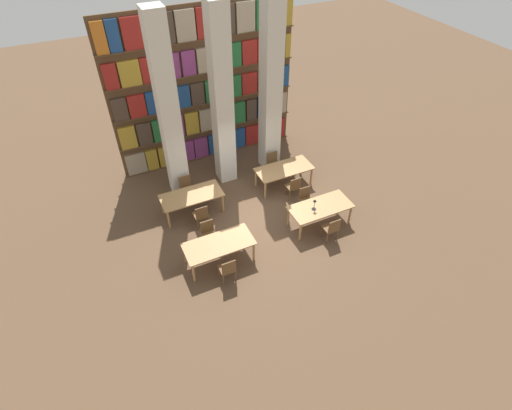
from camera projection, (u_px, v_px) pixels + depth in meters
ground_plane at (254, 218)px, 12.93m from camera, size 40.00×40.00×0.00m
bookshelf_bank at (205, 89)px, 13.87m from camera, size 6.63×0.35×5.50m
pillar_left at (168, 112)px, 12.03m from camera, size 0.60×0.60×6.00m
pillar_center at (222, 101)px, 12.58m from camera, size 0.60×0.60×6.00m
pillar_right at (271, 90)px, 13.13m from camera, size 0.60×0.60×6.00m
reading_table_0 at (219, 245)px, 11.16m from camera, size 1.97×0.91×0.73m
chair_0 at (228, 269)px, 10.76m from camera, size 0.42×0.40×0.87m
chair_1 at (209, 233)px, 11.76m from camera, size 0.42×0.40×0.87m
reading_table_1 at (320, 208)px, 12.32m from camera, size 1.97×0.91×0.73m
chair_2 at (331, 228)px, 11.92m from camera, size 0.42×0.40×0.87m
chair_3 at (306, 199)px, 12.92m from camera, size 0.42×0.40×0.87m
desk_lamp_0 at (315, 203)px, 12.00m from camera, size 0.14×0.14×0.39m
reading_table_2 at (192, 197)px, 12.72m from camera, size 1.97×0.91×0.73m
chair_4 at (201, 215)px, 12.35m from camera, size 0.42×0.40×0.87m
chair_5 at (186, 188)px, 13.35m from camera, size 0.42×0.40×0.87m
reading_table_3 at (284, 170)px, 13.78m from camera, size 1.97×0.91×0.73m
chair_6 at (293, 187)px, 13.39m from camera, size 0.42×0.40×0.87m
chair_7 at (274, 163)px, 14.39m from camera, size 0.42×0.40×0.87m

